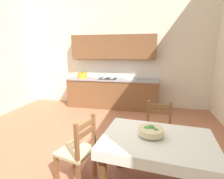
{
  "coord_description": "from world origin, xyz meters",
  "views": [
    {
      "loc": [
        1.07,
        -2.64,
        1.75
      ],
      "look_at": [
        0.37,
        0.64,
        0.99
      ],
      "focal_mm": 27.94,
      "sensor_mm": 36.0,
      "label": 1
    }
  ],
  "objects_px": {
    "kitchen_cabinetry": "(112,80)",
    "dining_table": "(157,149)",
    "dining_chair_tv_side": "(78,151)",
    "dining_chair_kitchen_side": "(159,132)",
    "fruit_bowl": "(151,131)"
  },
  "relations": [
    {
      "from": "dining_chair_kitchen_side",
      "to": "fruit_bowl",
      "type": "relative_size",
      "value": 3.1
    },
    {
      "from": "kitchen_cabinetry",
      "to": "fruit_bowl",
      "type": "distance_m",
      "value": 3.42
    },
    {
      "from": "dining_chair_tv_side",
      "to": "fruit_bowl",
      "type": "distance_m",
      "value": 1.0
    },
    {
      "from": "kitchen_cabinetry",
      "to": "dining_chair_tv_side",
      "type": "relative_size",
      "value": 3.0
    },
    {
      "from": "kitchen_cabinetry",
      "to": "dining_table",
      "type": "relative_size",
      "value": 2.06
    },
    {
      "from": "kitchen_cabinetry",
      "to": "dining_chair_kitchen_side",
      "type": "relative_size",
      "value": 3.0
    },
    {
      "from": "dining_chair_tv_side",
      "to": "kitchen_cabinetry",
      "type": "bearing_deg",
      "value": 93.94
    },
    {
      "from": "dining_chair_kitchen_side",
      "to": "dining_chair_tv_side",
      "type": "xyz_separation_m",
      "value": [
        -1.08,
        -0.79,
        0.0
      ]
    },
    {
      "from": "dining_table",
      "to": "dining_chair_kitchen_side",
      "type": "xyz_separation_m",
      "value": [
        0.07,
        0.81,
        -0.18
      ]
    },
    {
      "from": "dining_chair_tv_side",
      "to": "dining_table",
      "type": "bearing_deg",
      "value": -1.04
    },
    {
      "from": "dining_chair_kitchen_side",
      "to": "dining_chair_tv_side",
      "type": "bearing_deg",
      "value": -143.67
    },
    {
      "from": "kitchen_cabinetry",
      "to": "dining_table",
      "type": "height_order",
      "value": "kitchen_cabinetry"
    },
    {
      "from": "dining_table",
      "to": "dining_chair_kitchen_side",
      "type": "distance_m",
      "value": 0.83
    },
    {
      "from": "dining_chair_kitchen_side",
      "to": "dining_table",
      "type": "bearing_deg",
      "value": -94.67
    },
    {
      "from": "dining_chair_kitchen_side",
      "to": "dining_chair_tv_side",
      "type": "height_order",
      "value": "same"
    }
  ]
}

